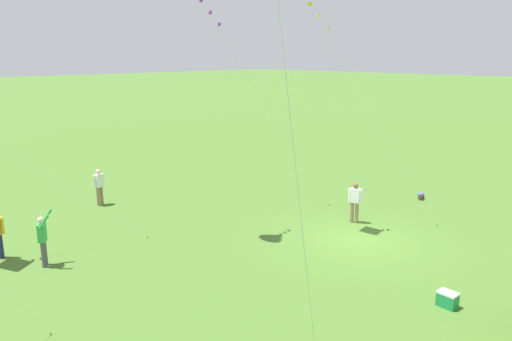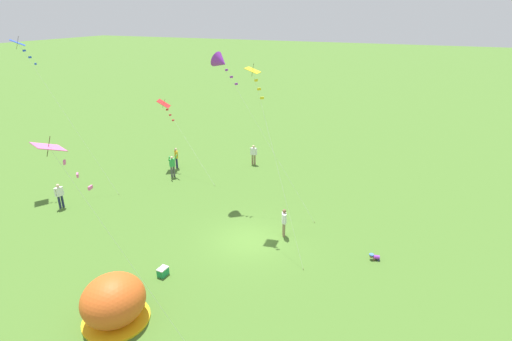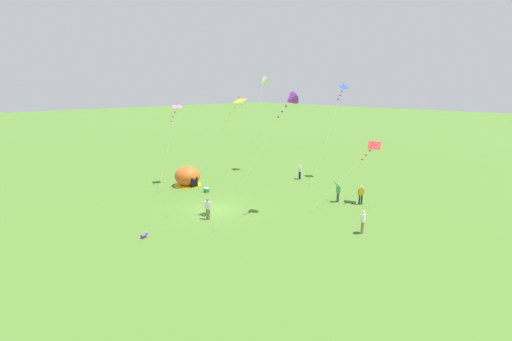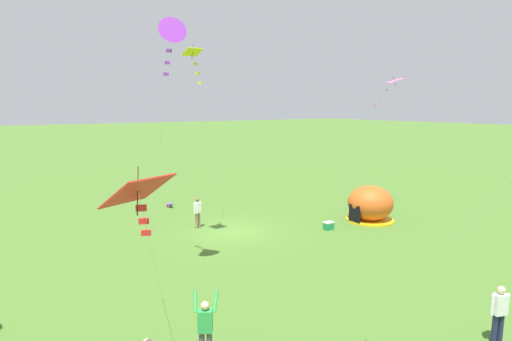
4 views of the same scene
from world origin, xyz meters
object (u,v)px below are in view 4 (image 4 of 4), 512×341
Objects in this scene: popup_tent at (370,204)px; kite_red at (139,197)px; toddler_crawling at (170,205)px; kite_yellow at (194,61)px; person_center_field at (198,211)px; kite_purple at (171,36)px; kite_pink at (391,86)px; person_flying_kite at (205,327)px; person_far_back at (499,311)px; cooler_box at (329,226)px.

popup_tent is 0.44× the size of kite_red.
toddler_crawling is 11.47m from kite_yellow.
kite_yellow reaches higher than person_center_field.
kite_yellow is (1.38, 7.45, 8.61)m from toddler_crawling.
kite_pink is (-14.08, -1.48, -1.32)m from kite_purple.
person_flying_kite reaches higher than person_center_field.
person_far_back is 0.18× the size of kite_yellow.
kite_red is (2.09, 1.74, 4.08)m from person_flying_kite.
toddler_crawling is at bearing -100.50° from kite_yellow.
kite_red is (5.96, 10.45, -3.71)m from kite_yellow.
person_flying_kite reaches higher than person_far_back.
person_flying_kite is (14.10, 6.74, 0.00)m from popup_tent.
toddler_crawling is (8.84, -9.43, -0.82)m from popup_tent.
kite_pink is (-11.61, 1.91, -0.90)m from kite_yellow.
person_center_field is at bearing -121.62° from kite_purple.
toddler_crawling is at bearing -59.62° from cooler_box.
kite_purple is 1.54× the size of kite_red.
person_far_back is at bearing 152.84° from person_flying_kite.
kite_yellow is at bearing 79.50° from toddler_crawling.
cooler_box is at bearing -146.63° from kite_red.
kite_purple reaches higher than kite_red.
popup_tent is 13.01m from kite_yellow.
popup_tent is 15.18m from kite_purple.
cooler_box is 0.29× the size of person_flying_kite.
popup_tent is at bearing -122.61° from person_far_back.
cooler_box is at bearing 120.38° from toddler_crawling.
kite_pink is (-4.71, -0.06, 7.67)m from cooler_box.
kite_purple is at bearing -116.34° from kite_red.
kite_red is (16.19, 8.47, 4.08)m from popup_tent.
toddler_crawling is 15.87m from kite_pink.
person_center_field is 1.00× the size of person_far_back.
popup_tent is at bearing 133.15° from toddler_crawling.
kite_pink is at bearing 170.66° from kite_yellow.
popup_tent is 18.72m from kite_red.
kite_red is at bearing 25.92° from kite_pink.
popup_tent is 0.33× the size of kite_pink.
person_far_back reaches higher than cooler_box.
kite_red is (7.34, 17.90, 4.90)m from toddler_crawling.
popup_tent is 0.29× the size of kite_purple.
person_flying_kite is 9.89m from kite_purple.
person_center_field is at bearing -21.39° from kite_pink.
popup_tent is 15.63m from person_flying_kite.
toddler_crawling is at bearing -83.95° from person_far_back.
cooler_box is 7.30m from person_center_field.
kite_purple is at bearing -104.83° from person_flying_kite.
person_far_back is (3.41, 10.52, 0.74)m from cooler_box.
kite_red reaches higher than popup_tent.
cooler_box is at bearing -0.10° from popup_tent.
person_center_field is (9.22, -4.23, -0.03)m from popup_tent.
popup_tent is 7.03m from kite_pink.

